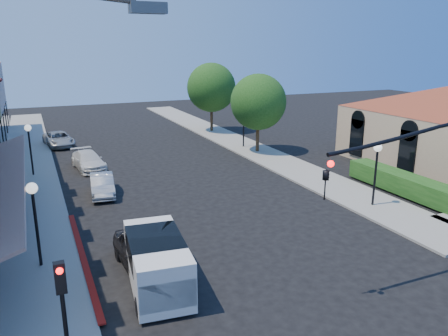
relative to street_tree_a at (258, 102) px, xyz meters
name	(u,v)px	position (x,y,z in m)	size (l,w,h in m)	color
ground	(341,327)	(-8.80, -22.00, -4.19)	(120.00, 120.00, 0.00)	black
sidewalk_left	(29,159)	(-17.55, 5.00, -4.13)	(3.50, 50.00, 0.12)	gray
sidewalk_right	(232,140)	(-0.05, 5.00, -4.13)	(3.50, 50.00, 0.12)	gray
curb_red_strip	(83,260)	(-15.70, -14.00, -4.19)	(0.25, 10.00, 0.06)	maroon
hedge	(402,194)	(2.90, -13.00, -4.19)	(1.40, 8.00, 1.10)	#194614
street_tree_a	(258,102)	(0.00, 0.00, 0.00)	(4.56, 4.56, 6.48)	#3A2817
street_tree_b	(211,88)	(0.00, 10.00, 0.35)	(4.94, 4.94, 7.02)	#3A2817
secondary_signal	(62,297)	(-16.80, -20.59, -1.88)	(0.28, 0.42, 3.32)	black
lamppost_left_near	(34,203)	(-17.30, -14.00, -1.46)	(0.44, 0.44, 3.57)	black
lamppost_left_far	(29,137)	(-17.30, 0.00, -1.46)	(0.44, 0.44, 3.57)	black
lamppost_right_near	(377,159)	(-0.30, -14.00, -1.46)	(0.44, 0.44, 3.57)	black
lamppost_right_far	(244,117)	(-0.30, 2.00, -1.46)	(0.44, 0.44, 3.57)	black
white_van	(157,261)	(-13.45, -17.45, -3.07)	(2.36, 4.55, 1.94)	silver
parked_car_a	(142,252)	(-13.60, -15.66, -3.51)	(1.63, 4.05, 1.38)	#232325
parked_car_b	(102,185)	(-13.60, -5.88, -3.58)	(1.30, 3.74, 1.23)	#ACAEB1
parked_car_c	(88,161)	(-13.60, 0.34, -3.56)	(1.77, 4.36, 1.26)	silver
parked_car_d	(59,139)	(-15.00, 9.21, -3.56)	(2.11, 4.57, 1.27)	#A4A7A9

